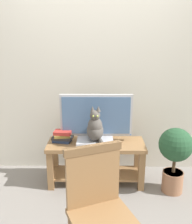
# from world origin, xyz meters

# --- Properties ---
(ground_plane) EXTENTS (12.00, 12.00, 0.00)m
(ground_plane) POSITION_xyz_m (0.00, 0.00, 0.00)
(ground_plane) COLOR gray
(back_wall) EXTENTS (7.00, 0.12, 2.80)m
(back_wall) POSITION_xyz_m (0.00, 0.92, 1.40)
(back_wall) COLOR beige
(back_wall) RESTS_ON ground
(tv_stand) EXTENTS (1.15, 0.44, 0.52)m
(tv_stand) POSITION_xyz_m (0.01, 0.48, 0.35)
(tv_stand) COLOR olive
(tv_stand) RESTS_ON ground
(tv) EXTENTS (0.85, 0.20, 0.57)m
(tv) POSITION_xyz_m (0.01, 0.54, 0.82)
(tv) COLOR #B7B7BC
(tv) RESTS_ON tv_stand
(media_box) EXTENTS (0.42, 0.28, 0.07)m
(media_box) POSITION_xyz_m (0.00, 0.39, 0.55)
(media_box) COLOR #BCBCC1
(media_box) RESTS_ON tv_stand
(cat) EXTENTS (0.20, 0.33, 0.41)m
(cat) POSITION_xyz_m (0.01, 0.38, 0.74)
(cat) COLOR #514C47
(cat) RESTS_ON media_box
(wooden_chair) EXTENTS (0.58, 0.58, 0.96)m
(wooden_chair) POSITION_xyz_m (0.04, -0.72, 0.55)
(wooden_chair) COLOR olive
(wooden_chair) RESTS_ON ground
(book_stack) EXTENTS (0.25, 0.20, 0.14)m
(book_stack) POSITION_xyz_m (-0.39, 0.50, 0.59)
(book_stack) COLOR #33477A
(book_stack) RESTS_ON tv_stand
(potted_plant) EXTENTS (0.37, 0.37, 0.77)m
(potted_plant) POSITION_xyz_m (0.89, 0.28, 0.48)
(potted_plant) COLOR #9E6B4C
(potted_plant) RESTS_ON ground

